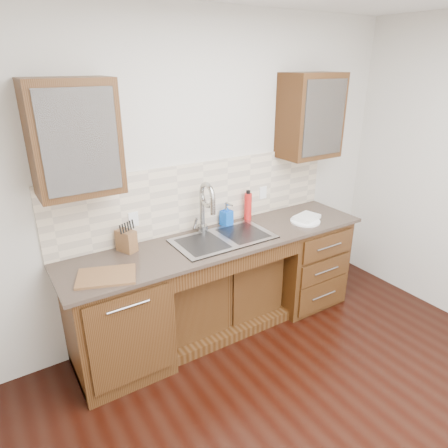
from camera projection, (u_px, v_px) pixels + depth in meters
wall_back at (199, 178)px, 3.47m from camera, size 4.00×0.10×2.70m
base_cabinet_left at (117, 321)px, 3.07m from camera, size 0.70×0.62×0.88m
base_cabinet_center at (216, 290)px, 3.64m from camera, size 1.20×0.44×0.70m
base_cabinet_right at (302, 260)px, 4.01m from camera, size 0.70×0.62×0.88m
countertop at (222, 240)px, 3.35m from camera, size 2.70×0.65×0.03m
backsplash at (203, 195)px, 3.48m from camera, size 2.70×0.02×0.59m
sink at (223, 248)px, 3.37m from camera, size 0.84×0.46×0.19m
faucet at (202, 210)px, 3.41m from camera, size 0.04×0.04×0.40m
filter_tap at (226, 213)px, 3.57m from camera, size 0.02×0.02×0.24m
upper_cabinet_left at (74, 138)px, 2.60m from camera, size 0.55×0.34×0.75m
upper_cabinet_right at (310, 116)px, 3.64m from camera, size 0.55×0.34×0.75m
outlet_left at (133, 219)px, 3.18m from camera, size 0.08×0.01×0.12m
outlet_right at (263, 193)px, 3.83m from camera, size 0.08×0.01×0.12m
soap_bottle at (226, 214)px, 3.58m from camera, size 0.11×0.11×0.20m
water_bottle at (248, 207)px, 3.70m from camera, size 0.07×0.07×0.26m
plate at (305, 221)px, 3.69m from camera, size 0.35×0.35×0.02m
dish_towel at (307, 217)px, 3.71m from camera, size 0.27×0.22×0.04m
knife_block at (126, 241)px, 3.10m from camera, size 0.15×0.18×0.17m
cutting_board at (106, 276)px, 2.74m from camera, size 0.46×0.40×0.02m
cup_left_a at (67, 148)px, 2.60m from camera, size 0.14×0.14×0.09m
cup_left_b at (84, 145)px, 2.65m from camera, size 0.13×0.13×0.10m
cup_right_a at (303, 122)px, 3.62m from camera, size 0.17×0.17×0.11m
cup_right_b at (321, 121)px, 3.74m from camera, size 0.10×0.10×0.09m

